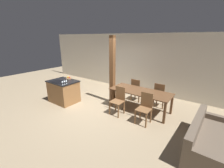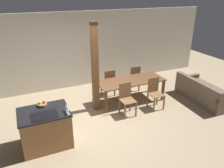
% 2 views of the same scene
% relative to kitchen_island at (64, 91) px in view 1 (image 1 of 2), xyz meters
% --- Properties ---
extents(ground_plane, '(16.00, 16.00, 0.00)m').
position_rel_kitchen_island_xyz_m(ground_plane, '(1.35, 0.44, -0.44)').
color(ground_plane, '#9E896B').
extents(wall_back, '(11.20, 0.08, 2.70)m').
position_rel_kitchen_island_xyz_m(wall_back, '(1.35, 3.07, 0.91)').
color(wall_back, silver).
rests_on(wall_back, ground_plane).
extents(kitchen_island, '(1.11, 0.85, 0.89)m').
position_rel_kitchen_island_xyz_m(kitchen_island, '(0.00, 0.00, 0.00)').
color(kitchen_island, olive).
rests_on(kitchen_island, ground_plane).
extents(fruit_bowl, '(0.23, 0.23, 0.11)m').
position_rel_kitchen_island_xyz_m(fruit_bowl, '(0.01, 0.28, 0.48)').
color(fruit_bowl, '#99704C').
rests_on(fruit_bowl, kitchen_island).
extents(wine_glass_near, '(0.07, 0.07, 0.16)m').
position_rel_kitchen_island_xyz_m(wine_glass_near, '(0.48, -0.35, 0.57)').
color(wine_glass_near, silver).
rests_on(wine_glass_near, kitchen_island).
extents(wine_glass_middle, '(0.07, 0.07, 0.16)m').
position_rel_kitchen_island_xyz_m(wine_glass_middle, '(0.48, -0.27, 0.57)').
color(wine_glass_middle, silver).
rests_on(wine_glass_middle, kitchen_island).
extents(wine_glass_far, '(0.07, 0.07, 0.16)m').
position_rel_kitchen_island_xyz_m(wine_glass_far, '(0.48, -0.18, 0.57)').
color(wine_glass_far, silver).
rests_on(wine_glass_far, kitchen_island).
extents(dining_table, '(2.14, 0.87, 0.73)m').
position_rel_kitchen_island_xyz_m(dining_table, '(2.82, 1.14, 0.20)').
color(dining_table, brown).
rests_on(dining_table, ground_plane).
extents(dining_chair_near_left, '(0.40, 0.40, 0.94)m').
position_rel_kitchen_island_xyz_m(dining_chair_near_left, '(2.34, 0.47, 0.05)').
color(dining_chair_near_left, brown).
rests_on(dining_chair_near_left, ground_plane).
extents(dining_chair_near_right, '(0.40, 0.40, 0.94)m').
position_rel_kitchen_island_xyz_m(dining_chair_near_right, '(3.30, 0.47, 0.05)').
color(dining_chair_near_right, brown).
rests_on(dining_chair_near_right, ground_plane).
extents(dining_chair_far_left, '(0.40, 0.40, 0.94)m').
position_rel_kitchen_island_xyz_m(dining_chair_far_left, '(2.34, 1.80, 0.05)').
color(dining_chair_far_left, brown).
rests_on(dining_chair_far_left, ground_plane).
extents(dining_chair_far_right, '(0.40, 0.40, 0.94)m').
position_rel_kitchen_island_xyz_m(dining_chair_far_right, '(3.30, 1.80, 0.05)').
color(dining_chair_far_right, brown).
rests_on(dining_chair_far_right, ground_plane).
extents(couch, '(0.99, 1.95, 0.73)m').
position_rel_kitchen_island_xyz_m(couch, '(5.07, 0.21, -0.19)').
color(couch, brown).
rests_on(couch, ground_plane).
extents(timber_post, '(0.17, 0.17, 2.60)m').
position_rel_kitchen_island_xyz_m(timber_post, '(1.63, 1.10, 0.85)').
color(timber_post, brown).
rests_on(timber_post, ground_plane).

